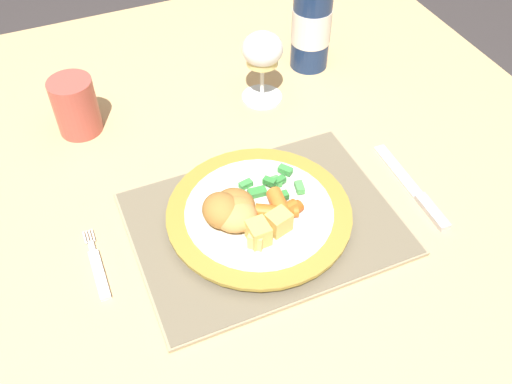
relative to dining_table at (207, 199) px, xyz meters
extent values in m
plane|color=#383333|center=(0.00, 0.00, -0.66)|extent=(6.00, 6.00, 0.00)
cube|color=tan|center=(0.00, 0.00, 0.07)|extent=(1.23, 1.06, 0.04)
cube|color=tan|center=(0.56, 0.47, -0.30)|extent=(0.06, 0.06, 0.70)
cube|color=gray|center=(0.04, -0.16, 0.09)|extent=(0.37, 0.28, 0.01)
cube|color=#6B604A|center=(0.04, -0.16, 0.09)|extent=(0.37, 0.28, 0.00)
cylinder|color=silver|center=(0.03, -0.15, 0.10)|extent=(0.22, 0.22, 0.01)
cylinder|color=olive|center=(0.03, -0.15, 0.11)|extent=(0.27, 0.27, 0.01)
cylinder|color=silver|center=(0.03, -0.15, 0.11)|extent=(0.21, 0.21, 0.00)
ellipsoid|color=#A87033|center=(-0.02, -0.15, 0.13)|extent=(0.06, 0.06, 0.04)
ellipsoid|color=tan|center=(-0.01, -0.16, 0.13)|extent=(0.08, 0.08, 0.04)
ellipsoid|color=#A87033|center=(0.00, -0.14, 0.13)|extent=(0.08, 0.08, 0.04)
ellipsoid|color=#B77F3D|center=(-0.01, -0.15, 0.13)|extent=(0.07, 0.06, 0.04)
cube|color=green|center=(0.03, -0.10, 0.11)|extent=(0.02, 0.01, 0.01)
cube|color=green|center=(0.10, -0.10, 0.12)|extent=(0.02, 0.02, 0.01)
cube|color=#338438|center=(0.08, -0.11, 0.12)|extent=(0.02, 0.01, 0.01)
cube|color=#338438|center=(0.06, -0.11, 0.12)|extent=(0.02, 0.02, 0.01)
cube|color=#4CA84C|center=(0.08, -0.11, 0.11)|extent=(0.01, 0.02, 0.01)
cube|color=#4CA84C|center=(0.10, -0.14, 0.12)|extent=(0.02, 0.02, 0.01)
cube|color=#338438|center=(0.06, -0.15, 0.12)|extent=(0.02, 0.01, 0.01)
cube|color=#338438|center=(0.07, -0.14, 0.12)|extent=(0.02, 0.01, 0.01)
cube|color=#338438|center=(0.04, -0.12, 0.11)|extent=(0.03, 0.02, 0.01)
cylinder|color=orange|center=(0.04, -0.16, 0.12)|extent=(0.04, 0.03, 0.02)
cylinder|color=orange|center=(0.06, -0.17, 0.12)|extent=(0.04, 0.02, 0.02)
cylinder|color=orange|center=(0.06, -0.16, 0.12)|extent=(0.03, 0.05, 0.02)
cylinder|color=orange|center=(0.06, -0.17, 0.12)|extent=(0.05, 0.03, 0.02)
cylinder|color=#CC5119|center=(0.07, -0.18, 0.12)|extent=(0.05, 0.03, 0.02)
cylinder|color=#CC5119|center=(0.05, -0.17, 0.12)|extent=(0.05, 0.03, 0.02)
cube|color=silver|center=(-0.20, -0.15, 0.09)|extent=(0.01, 0.08, 0.01)
cube|color=silver|center=(-0.20, -0.10, 0.09)|extent=(0.01, 0.02, 0.01)
cube|color=silver|center=(-0.19, -0.08, 0.09)|extent=(0.00, 0.02, 0.00)
cube|color=silver|center=(-0.20, -0.08, 0.09)|extent=(0.00, 0.02, 0.00)
cube|color=silver|center=(-0.20, -0.08, 0.09)|extent=(0.00, 0.02, 0.00)
cube|color=silver|center=(-0.21, -0.08, 0.09)|extent=(0.00, 0.02, 0.00)
cube|color=silver|center=(0.28, -0.14, 0.09)|extent=(0.02, 0.12, 0.00)
cube|color=#B2B2B7|center=(0.27, -0.23, 0.09)|extent=(0.02, 0.07, 0.01)
cylinder|color=silver|center=(0.16, 0.12, 0.09)|extent=(0.07, 0.07, 0.00)
cylinder|color=silver|center=(0.16, 0.12, 0.12)|extent=(0.01, 0.01, 0.07)
ellipsoid|color=silver|center=(0.16, 0.12, 0.19)|extent=(0.07, 0.07, 0.06)
cylinder|color=#E0D684|center=(0.16, 0.12, 0.17)|extent=(0.05, 0.05, 0.02)
cylinder|color=navy|center=(0.28, 0.18, 0.18)|extent=(0.07, 0.07, 0.19)
cylinder|color=white|center=(0.28, 0.18, 0.17)|extent=(0.07, 0.07, 0.07)
cube|color=#E5BC66|center=(0.01, -0.20, 0.12)|extent=(0.03, 0.03, 0.02)
cube|color=#DBB256|center=(0.01, -0.20, 0.13)|extent=(0.03, 0.03, 0.03)
cube|color=#DBB256|center=(0.04, -0.19, 0.13)|extent=(0.04, 0.03, 0.03)
cylinder|color=#B24C42|center=(-0.16, 0.16, 0.13)|extent=(0.07, 0.07, 0.10)
cylinder|color=maroon|center=(-0.16, 0.16, 0.18)|extent=(0.06, 0.06, 0.01)
camera|label=1|loc=(-0.18, -0.64, 0.71)|focal=40.00mm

